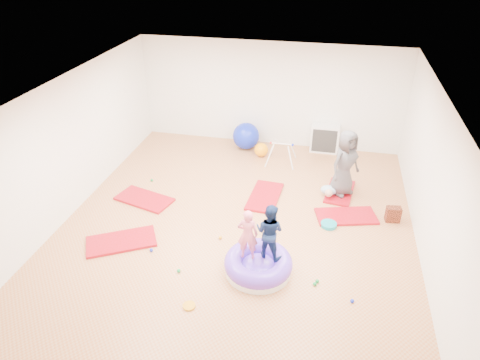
# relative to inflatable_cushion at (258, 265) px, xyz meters

# --- Properties ---
(room) EXTENTS (7.01, 8.01, 2.81)m
(room) POSITION_rel_inflatable_cushion_xyz_m (-0.66, 1.23, 1.25)
(room) COLOR #B16537
(room) RESTS_ON ground
(gym_mat_front_left) EXTENTS (1.45, 1.20, 0.05)m
(gym_mat_front_left) POSITION_rel_inflatable_cushion_xyz_m (-2.71, 0.21, -0.12)
(gym_mat_front_left) COLOR #AC0D32
(gym_mat_front_left) RESTS_ON ground
(gym_mat_mid_left) EXTENTS (1.37, 0.94, 0.05)m
(gym_mat_mid_left) POSITION_rel_inflatable_cushion_xyz_m (-2.88, 1.70, -0.12)
(gym_mat_mid_left) COLOR #AC0D32
(gym_mat_mid_left) RESTS_ON ground
(gym_mat_center_back) EXTENTS (0.71, 1.30, 0.05)m
(gym_mat_center_back) POSITION_rel_inflatable_cushion_xyz_m (-0.28, 2.39, -0.12)
(gym_mat_center_back) COLOR #AC0D32
(gym_mat_center_back) RESTS_ON ground
(gym_mat_right) EXTENTS (1.36, 0.92, 0.05)m
(gym_mat_right) POSITION_rel_inflatable_cushion_xyz_m (1.51, 2.00, -0.12)
(gym_mat_right) COLOR #AC0D32
(gym_mat_right) RESTS_ON ground
(gym_mat_rear_right) EXTENTS (0.71, 1.19, 0.05)m
(gym_mat_rear_right) POSITION_rel_inflatable_cushion_xyz_m (1.36, 2.96, -0.12)
(gym_mat_rear_right) COLOR #AC0D32
(gym_mat_rear_right) RESTS_ON ground
(inflatable_cushion) EXTENTS (1.20, 1.20, 0.38)m
(inflatable_cushion) POSITION_rel_inflatable_cushion_xyz_m (0.00, 0.00, 0.00)
(inflatable_cushion) COLOR white
(inflatable_cushion) RESTS_ON ground
(child_pink) EXTENTS (0.37, 0.26, 0.97)m
(child_pink) POSITION_rel_inflatable_cushion_xyz_m (-0.19, -0.01, 0.69)
(child_pink) COLOR pink
(child_pink) RESTS_ON inflatable_cushion
(child_navy) EXTENTS (0.59, 0.52, 1.04)m
(child_navy) POSITION_rel_inflatable_cushion_xyz_m (0.16, 0.11, 0.72)
(child_navy) COLOR #122350
(child_navy) RESTS_ON inflatable_cushion
(adult_caregiver) EXTENTS (0.86, 0.87, 1.51)m
(adult_caregiver) POSITION_rel_inflatable_cushion_xyz_m (1.38, 2.89, 0.66)
(adult_caregiver) COLOR #464649
(adult_caregiver) RESTS_ON gym_mat_rear_right
(infant) EXTENTS (0.38, 0.38, 0.22)m
(infant) POSITION_rel_inflatable_cushion_xyz_m (1.11, 2.73, 0.01)
(infant) COLOR #94B5CF
(infant) RESTS_ON gym_mat_rear_right
(ball_pit_balls) EXTENTS (4.72, 2.97, 0.06)m
(ball_pit_balls) POSITION_rel_inflatable_cushion_xyz_m (-0.51, 0.32, -0.12)
(ball_pit_balls) COLOR #1124C2
(ball_pit_balls) RESTS_ON ground
(exercise_ball_blue) EXTENTS (0.72, 0.72, 0.72)m
(exercise_ball_blue) POSITION_rel_inflatable_cushion_xyz_m (-1.21, 4.75, 0.21)
(exercise_ball_blue) COLOR #1124C2
(exercise_ball_blue) RESTS_ON ground
(exercise_ball_orange) EXTENTS (0.37, 0.37, 0.37)m
(exercise_ball_orange) POSITION_rel_inflatable_cushion_xyz_m (-0.72, 4.37, 0.04)
(exercise_ball_orange) COLOR #FF9A07
(exercise_ball_orange) RESTS_ON ground
(infant_play_gym) EXTENTS (0.74, 0.70, 0.57)m
(infant_play_gym) POSITION_rel_inflatable_cushion_xyz_m (-0.15, 4.08, 0.23)
(infant_play_gym) COLOR white
(infant_play_gym) RESTS_ON ground
(cube_shelf) EXTENTS (0.74, 0.37, 0.74)m
(cube_shelf) POSITION_rel_inflatable_cushion_xyz_m (0.89, 5.02, 0.22)
(cube_shelf) COLOR white
(cube_shelf) RESTS_ON ground
(balance_disc) EXTENTS (0.32, 0.32, 0.07)m
(balance_disc) POSITION_rel_inflatable_cushion_xyz_m (1.16, 1.61, -0.11)
(balance_disc) COLOR teal
(balance_disc) RESTS_ON ground
(backpack) EXTENTS (0.31, 0.21, 0.33)m
(backpack) POSITION_rel_inflatable_cushion_xyz_m (2.44, 2.07, 0.02)
(backpack) COLOR #9B3C1F
(backpack) RESTS_ON ground
(yellow_toy) EXTENTS (0.21, 0.21, 0.03)m
(yellow_toy) POSITION_rel_inflatable_cushion_xyz_m (-0.93, -1.05, -0.13)
(yellow_toy) COLOR orange
(yellow_toy) RESTS_ON ground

